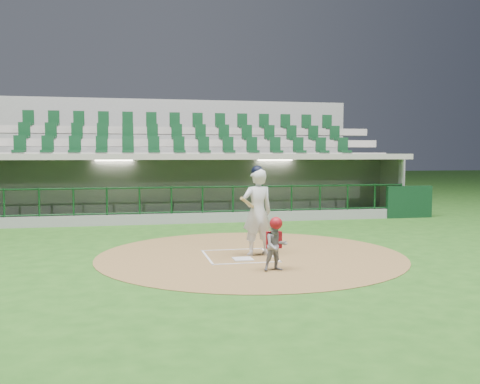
# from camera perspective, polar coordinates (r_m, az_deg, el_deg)

# --- Properties ---
(ground) EXTENTS (120.00, 120.00, 0.00)m
(ground) POSITION_cam_1_polar(r_m,az_deg,el_deg) (12.80, -0.36, -6.66)
(ground) COLOR #214F16
(ground) RESTS_ON ground
(dirt_circle) EXTENTS (7.20, 7.20, 0.01)m
(dirt_circle) POSITION_cam_1_polar(r_m,az_deg,el_deg) (12.67, 1.16, -6.74)
(dirt_circle) COLOR brown
(dirt_circle) RESTS_ON ground
(home_plate) EXTENTS (0.43, 0.43, 0.02)m
(home_plate) POSITION_cam_1_polar(r_m,az_deg,el_deg) (12.12, 0.30, -7.15)
(home_plate) COLOR silver
(home_plate) RESTS_ON dirt_circle
(batter_box_chalk) EXTENTS (1.55, 1.80, 0.01)m
(batter_box_chalk) POSITION_cam_1_polar(r_m,az_deg,el_deg) (12.51, -0.08, -6.83)
(batter_box_chalk) COLOR white
(batter_box_chalk) RESTS_ON ground
(dugout_structure) EXTENTS (16.40, 3.70, 3.00)m
(dugout_structure) POSITION_cam_1_polar(r_m,az_deg,el_deg) (20.37, -4.49, 0.02)
(dugout_structure) COLOR gray
(dugout_structure) RESTS_ON ground
(seating_deck) EXTENTS (17.00, 6.72, 5.15)m
(seating_deck) POSITION_cam_1_polar(r_m,az_deg,el_deg) (23.39, -5.67, 1.67)
(seating_deck) COLOR slate
(seating_deck) RESTS_ON ground
(batter) EXTENTS (0.94, 0.94, 2.10)m
(batter) POSITION_cam_1_polar(r_m,az_deg,el_deg) (12.48, 1.84, -2.04)
(batter) COLOR silver
(batter) RESTS_ON dirt_circle
(catcher) EXTENTS (0.54, 0.44, 1.10)m
(catcher) POSITION_cam_1_polar(r_m,az_deg,el_deg) (10.91, 3.84, -5.53)
(catcher) COLOR gray
(catcher) RESTS_ON dirt_circle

